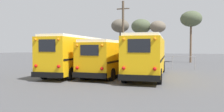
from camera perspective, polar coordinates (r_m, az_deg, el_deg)
ground_plane at (r=18.61m, az=-0.53°, el=-5.10°), size 160.00×160.00×0.00m
school_bus_0 at (r=20.10m, az=-8.55°, el=0.55°), size 2.91×10.94×3.33m
school_bus_1 at (r=19.31m, az=0.31°, el=-0.10°), size 2.62×10.23×2.92m
school_bus_2 at (r=17.97m, az=9.19°, el=0.32°), size 3.09×10.07×3.28m
utility_pole at (r=30.68m, az=2.90°, el=6.25°), size 1.80×0.32×8.87m
bare_tree_0 at (r=37.54m, az=19.95°, el=9.01°), size 3.35×3.35×8.28m
bare_tree_1 at (r=40.64m, az=2.14°, el=7.82°), size 3.31×3.31×7.69m
bare_tree_2 at (r=34.60m, az=11.86°, el=7.14°), size 2.44×2.44×6.54m
bare_tree_3 at (r=35.89m, az=7.59°, el=7.59°), size 3.15×3.15×7.03m
fence_line at (r=25.98m, az=4.99°, el=-0.91°), size 14.29×0.06×1.42m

